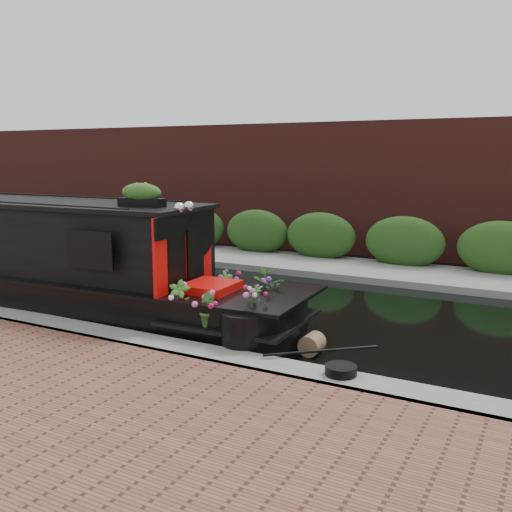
% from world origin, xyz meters
% --- Properties ---
extents(ground, '(80.00, 80.00, 0.00)m').
position_xyz_m(ground, '(0.00, 0.00, 0.00)').
color(ground, black).
rests_on(ground, ground).
extents(near_bank_coping, '(40.00, 0.60, 0.50)m').
position_xyz_m(near_bank_coping, '(0.00, -3.30, 0.00)').
color(near_bank_coping, gray).
rests_on(near_bank_coping, ground).
extents(far_bank_path, '(40.00, 2.40, 0.34)m').
position_xyz_m(far_bank_path, '(0.00, 4.20, 0.00)').
color(far_bank_path, gray).
rests_on(far_bank_path, ground).
extents(far_hedge, '(40.00, 1.10, 2.80)m').
position_xyz_m(far_hedge, '(0.00, 5.10, 0.00)').
color(far_hedge, '#244818').
rests_on(far_hedge, ground).
extents(far_brick_wall, '(40.00, 1.00, 8.00)m').
position_xyz_m(far_brick_wall, '(0.00, 7.20, 0.00)').
color(far_brick_wall, '#51201B').
rests_on(far_brick_wall, ground).
extents(narrowboat, '(11.80, 2.58, 2.75)m').
position_xyz_m(narrowboat, '(-3.76, -2.04, 0.82)').
color(narrowboat, black).
rests_on(narrowboat, ground).
extents(rope_fender, '(0.33, 0.36, 0.33)m').
position_xyz_m(rope_fender, '(2.60, -2.04, 0.16)').
color(rope_fender, brown).
rests_on(rope_fender, ground).
extents(coiled_mooring_rope, '(0.41, 0.41, 0.12)m').
position_xyz_m(coiled_mooring_rope, '(3.48, -3.20, 0.31)').
color(coiled_mooring_rope, black).
rests_on(coiled_mooring_rope, near_bank_coping).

